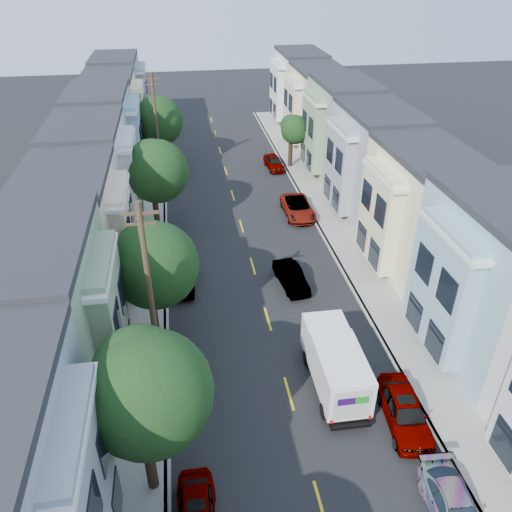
{
  "coord_description": "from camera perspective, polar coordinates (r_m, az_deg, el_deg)",
  "views": [
    {
      "loc": [
        -4.4,
        -17.21,
        18.96
      ],
      "look_at": [
        -0.12,
        9.77,
        2.2
      ],
      "focal_mm": 35.0,
      "sensor_mm": 36.0,
      "label": 1
    }
  ],
  "objects": [
    {
      "name": "curb_right",
      "position": [
        38.77,
        7.83,
        2.07
      ],
      "size": [
        0.3,
        70.0,
        0.15
      ],
      "primitive_type": "cube",
      "color": "gray",
      "rests_on": "ground"
    },
    {
      "name": "townhouse_row_left",
      "position": [
        37.98,
        -17.96,
        -0.12
      ],
      "size": [
        5.0,
        70.0,
        8.5
      ],
      "primitive_type": "cube",
      "color": "#FDF2B6",
      "rests_on": "ground"
    },
    {
      "name": "curb_left",
      "position": [
        37.37,
        -10.28,
        0.62
      ],
      "size": [
        0.3,
        70.0,
        0.15
      ],
      "primitive_type": "cube",
      "color": "gray",
      "rests_on": "ground"
    },
    {
      "name": "road_slab",
      "position": [
        37.63,
        -1.06,
        1.29
      ],
      "size": [
        12.0,
        70.0,
        0.02
      ],
      "primitive_type": "cube",
      "color": "black",
      "rests_on": "ground"
    },
    {
      "name": "fedex_truck",
      "position": [
        25.53,
        9.02,
        -12.04
      ],
      "size": [
        2.19,
        5.7,
        2.73
      ],
      "rotation": [
        0.0,
        0.0,
        -0.01
      ],
      "color": "white",
      "rests_on": "ground"
    },
    {
      "name": "tree_far_r",
      "position": [
        50.87,
        4.37,
        14.13
      ],
      "size": [
        2.84,
        2.84,
        5.3
      ],
      "color": "black",
      "rests_on": "ground"
    },
    {
      "name": "sidewalk_right",
      "position": [
        39.14,
        9.66,
        2.2
      ],
      "size": [
        2.6,
        70.0,
        0.15
      ],
      "primitive_type": "cube",
      "color": "gray",
      "rests_on": "ground"
    },
    {
      "name": "tree_b",
      "position": [
        18.97,
        -12.39,
        -15.13
      ],
      "size": [
        4.7,
        4.7,
        7.76
      ],
      "color": "black",
      "rests_on": "ground"
    },
    {
      "name": "lead_sedan",
      "position": [
        32.84,
        4.03,
        -2.45
      ],
      "size": [
        1.86,
        4.03,
        1.29
      ],
      "primitive_type": "imported",
      "rotation": [
        0.0,
        0.0,
        0.13
      ],
      "color": "black",
      "rests_on": "ground"
    },
    {
      "name": "utility_pole_near",
      "position": [
        23.73,
        -11.91,
        -4.84
      ],
      "size": [
        1.6,
        0.26,
        10.0
      ],
      "color": "#42301E",
      "rests_on": "ground"
    },
    {
      "name": "parked_right_b",
      "position": [
        25.15,
        16.63,
        -16.63
      ],
      "size": [
        2.22,
        4.79,
        1.51
      ],
      "primitive_type": "imported",
      "rotation": [
        0.0,
        0.0,
        -0.1
      ],
      "color": "silver",
      "rests_on": "ground"
    },
    {
      "name": "townhouse_row_right",
      "position": [
        40.48,
        14.78,
        2.48
      ],
      "size": [
        5.0,
        70.0,
        8.5
      ],
      "primitive_type": "cube",
      "color": "#FDF2B6",
      "rests_on": "ground"
    },
    {
      "name": "utility_pole_far",
      "position": [
        47.31,
        -11.25,
        13.98
      ],
      "size": [
        1.6,
        0.26,
        10.0
      ],
      "color": "#42301E",
      "rests_on": "ground"
    },
    {
      "name": "parked_left_d",
      "position": [
        33.16,
        -8.38,
        -2.2
      ],
      "size": [
        1.81,
        4.49,
        1.47
      ],
      "primitive_type": "imported",
      "rotation": [
        0.0,
        0.0,
        -0.06
      ],
      "color": "#4E0311",
      "rests_on": "ground"
    },
    {
      "name": "ground",
      "position": [
        25.98,
        3.79,
        -15.43
      ],
      "size": [
        160.0,
        160.0,
        0.0
      ],
      "primitive_type": "plane",
      "color": "black",
      "rests_on": "ground"
    },
    {
      "name": "tree_d",
      "position": [
        38.01,
        -11.4,
        9.42
      ],
      "size": [
        4.7,
        4.7,
        7.41
      ],
      "color": "black",
      "rests_on": "ground"
    },
    {
      "name": "centerline",
      "position": [
        37.63,
        -1.06,
        1.28
      ],
      "size": [
        0.12,
        70.0,
        0.01
      ],
      "primitive_type": "cube",
      "color": "gold",
      "rests_on": "ground"
    },
    {
      "name": "tree_c",
      "position": [
        26.78,
        -11.69,
        -1.1
      ],
      "size": [
        4.7,
        4.7,
        7.18
      ],
      "color": "black",
      "rests_on": "ground"
    },
    {
      "name": "tree_e",
      "position": [
        50.43,
        -11.19,
        14.87
      ],
      "size": [
        4.7,
        4.7,
        7.36
      ],
      "color": "black",
      "rests_on": "ground"
    },
    {
      "name": "parked_right_a",
      "position": [
        22.77,
        21.85,
        -25.47
      ],
      "size": [
        2.05,
        4.34,
        1.27
      ],
      "primitive_type": "imported",
      "rotation": [
        0.0,
        0.0,
        -0.06
      ],
      "color": "#39393B",
      "rests_on": "ground"
    },
    {
      "name": "parked_right_d",
      "position": [
        51.34,
        2.06,
        10.63
      ],
      "size": [
        1.84,
        4.14,
        1.31
      ],
      "primitive_type": "imported",
      "rotation": [
        0.0,
        0.0,
        0.07
      ],
      "color": "#07083D",
      "rests_on": "ground"
    },
    {
      "name": "sidewalk_left",
      "position": [
        37.45,
        -12.27,
        0.46
      ],
      "size": [
        2.6,
        70.0,
        0.15
      ],
      "primitive_type": "cube",
      "color": "gray",
      "rests_on": "ground"
    },
    {
      "name": "parked_right_c",
      "position": [
        41.81,
        4.8,
        5.5
      ],
      "size": [
        2.32,
        4.96,
        1.37
      ],
      "primitive_type": "imported",
      "rotation": [
        0.0,
        0.0,
        -0.01
      ],
      "color": "black",
      "rests_on": "ground"
    },
    {
      "name": "parked_left_c",
      "position": [
        26.0,
        -7.68,
        -13.69
      ],
      "size": [
        1.51,
        3.82,
        1.25
      ],
      "primitive_type": "imported",
      "rotation": [
        0.0,
        0.0,
        0.05
      ],
      "color": "silver",
      "rests_on": "ground"
    }
  ]
}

